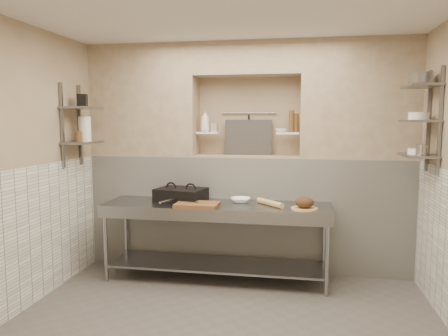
% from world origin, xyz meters
% --- Properties ---
extents(floor, '(4.00, 3.90, 0.10)m').
position_xyz_m(floor, '(0.00, 0.00, -0.05)').
color(floor, '#55504B').
rests_on(floor, ground).
extents(wall_left, '(0.10, 3.90, 2.80)m').
position_xyz_m(wall_left, '(-2.05, 0.00, 1.40)').
color(wall_left, tan).
rests_on(wall_left, ground).
extents(wall_back, '(4.00, 0.10, 2.80)m').
position_xyz_m(wall_back, '(0.00, 2.00, 1.40)').
color(wall_back, tan).
rests_on(wall_back, ground).
extents(wall_front, '(4.00, 0.10, 2.80)m').
position_xyz_m(wall_front, '(0.00, -2.00, 1.40)').
color(wall_front, tan).
rests_on(wall_front, ground).
extents(backwall_lower, '(4.00, 0.40, 1.40)m').
position_xyz_m(backwall_lower, '(0.00, 1.75, 0.70)').
color(backwall_lower, white).
rests_on(backwall_lower, floor).
extents(alcove_sill, '(1.30, 0.40, 0.02)m').
position_xyz_m(alcove_sill, '(0.00, 1.75, 1.41)').
color(alcove_sill, tan).
rests_on(alcove_sill, backwall_lower).
extents(backwall_pillar_left, '(1.35, 0.40, 1.40)m').
position_xyz_m(backwall_pillar_left, '(-1.33, 1.75, 2.10)').
color(backwall_pillar_left, tan).
rests_on(backwall_pillar_left, backwall_lower).
extents(backwall_pillar_right, '(1.35, 0.40, 1.40)m').
position_xyz_m(backwall_pillar_right, '(1.33, 1.75, 2.10)').
color(backwall_pillar_right, tan).
rests_on(backwall_pillar_right, backwall_lower).
extents(backwall_header, '(1.30, 0.40, 0.40)m').
position_xyz_m(backwall_header, '(0.00, 1.75, 2.60)').
color(backwall_header, tan).
rests_on(backwall_header, backwall_lower).
extents(wainscot_left, '(0.02, 3.90, 1.40)m').
position_xyz_m(wainscot_left, '(-1.99, 0.00, 0.70)').
color(wainscot_left, white).
rests_on(wainscot_left, floor).
extents(alcove_shelf_left, '(0.28, 0.16, 0.02)m').
position_xyz_m(alcove_shelf_left, '(-0.50, 1.75, 1.70)').
color(alcove_shelf_left, white).
rests_on(alcove_shelf_left, backwall_lower).
extents(alcove_shelf_right, '(0.28, 0.16, 0.02)m').
position_xyz_m(alcove_shelf_right, '(0.50, 1.75, 1.70)').
color(alcove_shelf_right, white).
rests_on(alcove_shelf_right, backwall_lower).
extents(utensil_rail, '(0.70, 0.02, 0.02)m').
position_xyz_m(utensil_rail, '(0.00, 1.92, 1.95)').
color(utensil_rail, gray).
rests_on(utensil_rail, wall_back).
extents(hanging_steel, '(0.02, 0.02, 0.30)m').
position_xyz_m(hanging_steel, '(0.00, 1.90, 1.78)').
color(hanging_steel, black).
rests_on(hanging_steel, utensil_rail).
extents(splash_panel, '(0.60, 0.08, 0.45)m').
position_xyz_m(splash_panel, '(0.00, 1.85, 1.64)').
color(splash_panel, '#383330').
rests_on(splash_panel, alcove_sill).
extents(shelf_rail_left_a, '(0.03, 0.03, 0.95)m').
position_xyz_m(shelf_rail_left_a, '(-1.98, 1.25, 1.80)').
color(shelf_rail_left_a, slate).
rests_on(shelf_rail_left_a, wall_left).
extents(shelf_rail_left_b, '(0.03, 0.03, 0.95)m').
position_xyz_m(shelf_rail_left_b, '(-1.98, 0.85, 1.80)').
color(shelf_rail_left_b, slate).
rests_on(shelf_rail_left_b, wall_left).
extents(wall_shelf_left_lower, '(0.30, 0.50, 0.02)m').
position_xyz_m(wall_shelf_left_lower, '(-1.84, 1.05, 1.60)').
color(wall_shelf_left_lower, slate).
rests_on(wall_shelf_left_lower, wall_left).
extents(wall_shelf_left_upper, '(0.30, 0.50, 0.03)m').
position_xyz_m(wall_shelf_left_upper, '(-1.84, 1.05, 2.00)').
color(wall_shelf_left_upper, slate).
rests_on(wall_shelf_left_upper, wall_left).
extents(shelf_rail_right_a, '(0.03, 0.03, 1.05)m').
position_xyz_m(shelf_rail_right_a, '(1.98, 1.25, 1.85)').
color(shelf_rail_right_a, slate).
rests_on(shelf_rail_right_a, wall_right).
extents(shelf_rail_right_b, '(0.03, 0.03, 1.05)m').
position_xyz_m(shelf_rail_right_b, '(1.98, 0.85, 1.85)').
color(shelf_rail_right_b, slate).
rests_on(shelf_rail_right_b, wall_right).
extents(wall_shelf_right_lower, '(0.30, 0.50, 0.02)m').
position_xyz_m(wall_shelf_right_lower, '(1.84, 1.05, 1.50)').
color(wall_shelf_right_lower, slate).
rests_on(wall_shelf_right_lower, wall_right).
extents(wall_shelf_right_mid, '(0.30, 0.50, 0.02)m').
position_xyz_m(wall_shelf_right_mid, '(1.84, 1.05, 1.85)').
color(wall_shelf_right_mid, slate).
rests_on(wall_shelf_right_mid, wall_right).
extents(wall_shelf_right_upper, '(0.30, 0.50, 0.03)m').
position_xyz_m(wall_shelf_right_upper, '(1.84, 1.05, 2.20)').
color(wall_shelf_right_upper, slate).
rests_on(wall_shelf_right_upper, wall_right).
extents(prep_table, '(2.60, 0.70, 0.90)m').
position_xyz_m(prep_table, '(-0.29, 1.18, 0.64)').
color(prep_table, gray).
rests_on(prep_table, floor).
extents(panini_press, '(0.63, 0.51, 0.15)m').
position_xyz_m(panini_press, '(-0.74, 1.31, 0.98)').
color(panini_press, black).
rests_on(panini_press, prep_table).
extents(cutting_board, '(0.48, 0.34, 0.04)m').
position_xyz_m(cutting_board, '(-0.46, 1.00, 0.92)').
color(cutting_board, brown).
rests_on(cutting_board, prep_table).
extents(knife_blade, '(0.23, 0.07, 0.01)m').
position_xyz_m(knife_blade, '(-0.56, 1.02, 0.95)').
color(knife_blade, gray).
rests_on(knife_blade, cutting_board).
extents(tongs, '(0.12, 0.25, 0.02)m').
position_xyz_m(tongs, '(-0.80, 0.97, 0.96)').
color(tongs, gray).
rests_on(tongs, cutting_board).
extents(mixing_bowl, '(0.25, 0.25, 0.06)m').
position_xyz_m(mixing_bowl, '(-0.02, 1.33, 0.93)').
color(mixing_bowl, white).
rests_on(mixing_bowl, prep_table).
extents(rolling_pin, '(0.33, 0.36, 0.06)m').
position_xyz_m(rolling_pin, '(0.33, 1.19, 0.93)').
color(rolling_pin, tan).
rests_on(rolling_pin, prep_table).
extents(bread_board, '(0.28, 0.28, 0.02)m').
position_xyz_m(bread_board, '(0.71, 1.06, 0.91)').
color(bread_board, tan).
rests_on(bread_board, prep_table).
extents(bread_loaf, '(0.20, 0.20, 0.12)m').
position_xyz_m(bread_loaf, '(0.71, 1.06, 0.98)').
color(bread_loaf, '#4C2D19').
rests_on(bread_loaf, bread_board).
extents(bottle_soap, '(0.13, 0.13, 0.27)m').
position_xyz_m(bottle_soap, '(-0.53, 1.71, 1.85)').
color(bottle_soap, white).
rests_on(bottle_soap, alcove_shelf_left).
extents(jar_alcove, '(0.07, 0.07, 0.11)m').
position_xyz_m(jar_alcove, '(-0.42, 1.74, 1.77)').
color(jar_alcove, tan).
rests_on(jar_alcove, alcove_shelf_left).
extents(bowl_alcove, '(0.17, 0.17, 0.04)m').
position_xyz_m(bowl_alcove, '(0.42, 1.74, 1.73)').
color(bowl_alcove, white).
rests_on(bowl_alcove, alcove_shelf_right).
extents(condiment_a, '(0.06, 0.06, 0.23)m').
position_xyz_m(condiment_a, '(0.60, 1.75, 1.83)').
color(condiment_a, brown).
rests_on(condiment_a, alcove_shelf_right).
extents(condiment_b, '(0.07, 0.07, 0.27)m').
position_xyz_m(condiment_b, '(0.54, 1.74, 1.85)').
color(condiment_b, brown).
rests_on(condiment_b, alcove_shelf_right).
extents(condiment_c, '(0.07, 0.07, 0.12)m').
position_xyz_m(condiment_c, '(0.60, 1.79, 1.77)').
color(condiment_c, white).
rests_on(condiment_c, alcove_shelf_right).
extents(jug_left, '(0.14, 0.14, 0.29)m').
position_xyz_m(jug_left, '(-1.84, 1.11, 1.76)').
color(jug_left, white).
rests_on(jug_left, wall_shelf_left_lower).
extents(jar_left, '(0.08, 0.08, 0.12)m').
position_xyz_m(jar_left, '(-1.84, 0.96, 1.67)').
color(jar_left, brown).
rests_on(jar_left, wall_shelf_left_lower).
extents(box_left_upper, '(0.13, 0.13, 0.15)m').
position_xyz_m(box_left_upper, '(-1.84, 1.07, 2.09)').
color(box_left_upper, black).
rests_on(box_left_upper, wall_shelf_left_upper).
extents(bowl_right, '(0.19, 0.19, 0.06)m').
position_xyz_m(bowl_right, '(1.84, 1.08, 1.54)').
color(bowl_right, white).
rests_on(bowl_right, wall_shelf_right_lower).
extents(canister_right, '(0.11, 0.11, 0.11)m').
position_xyz_m(canister_right, '(1.84, 0.93, 1.57)').
color(canister_right, gray).
rests_on(canister_right, wall_shelf_right_lower).
extents(bowl_right_mid, '(0.20, 0.20, 0.07)m').
position_xyz_m(bowl_right_mid, '(1.84, 1.10, 1.90)').
color(bowl_right_mid, white).
rests_on(bowl_right_mid, wall_shelf_right_mid).
extents(basket_right, '(0.20, 0.22, 0.12)m').
position_xyz_m(basket_right, '(1.84, 1.08, 2.27)').
color(basket_right, gray).
rests_on(basket_right, wall_shelf_right_upper).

